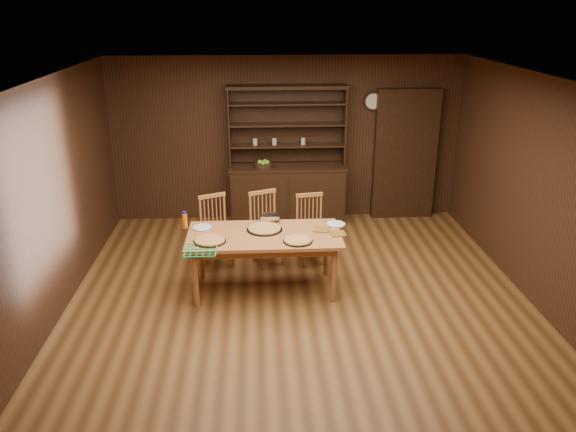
{
  "coord_description": "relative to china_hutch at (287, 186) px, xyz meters",
  "views": [
    {
      "loc": [
        -0.49,
        -5.74,
        3.36
      ],
      "look_at": [
        -0.13,
        0.4,
        1.0
      ],
      "focal_mm": 35.0,
      "sensor_mm": 36.0,
      "label": 1
    }
  ],
  "objects": [
    {
      "name": "plate_left",
      "position": [
        -1.17,
        -2.07,
        0.16
      ],
      "size": [
        0.25,
        0.25,
        0.02
      ],
      "color": "silver",
      "rests_on": "dining_table"
    },
    {
      "name": "pizza_center",
      "position": [
        -0.4,
        -2.17,
        0.17
      ],
      "size": [
        0.44,
        0.44,
        0.04
      ],
      "color": "black",
      "rests_on": "dining_table"
    },
    {
      "name": "pot_holder_b",
      "position": [
        0.29,
        -2.21,
        0.16
      ],
      "size": [
        0.23,
        0.23,
        0.01
      ],
      "primitive_type": "cube",
      "rotation": [
        0.0,
        0.0,
        -0.25
      ],
      "color": "#B42514",
      "rests_on": "dining_table"
    },
    {
      "name": "floor",
      "position": [
        0.0,
        -2.75,
        -0.6
      ],
      "size": [
        6.0,
        6.0,
        0.0
      ],
      "primitive_type": "plane",
      "color": "brown",
      "rests_on": "ground"
    },
    {
      "name": "dining_table",
      "position": [
        -0.41,
        -2.3,
        0.07
      ],
      "size": [
        1.84,
        0.92,
        0.75
      ],
      "color": "#AE673C",
      "rests_on": "floor"
    },
    {
      "name": "chair_left",
      "position": [
        -1.05,
        -1.5,
        -0.08
      ],
      "size": [
        0.52,
        0.51,
        0.97
      ],
      "rotation": [
        0.0,
        0.0,
        0.43
      ],
      "color": "#C07241",
      "rests_on": "floor"
    },
    {
      "name": "chair_center",
      "position": [
        -0.38,
        -1.49,
        -0.07
      ],
      "size": [
        0.53,
        0.52,
        1.0
      ],
      "rotation": [
        0.0,
        0.0,
        0.4
      ],
      "color": "#C07241",
      "rests_on": "floor"
    },
    {
      "name": "room_shell",
      "position": [
        0.0,
        -2.75,
        0.98
      ],
      "size": [
        6.0,
        6.0,
        6.0
      ],
      "color": "white",
      "rests_on": "floor"
    },
    {
      "name": "chair_right",
      "position": [
        0.23,
        -1.48,
        -0.1
      ],
      "size": [
        0.44,
        0.43,
        0.95
      ],
      "rotation": [
        0.0,
        0.0,
        0.16
      ],
      "color": "#C07241",
      "rests_on": "floor"
    },
    {
      "name": "juice_bottle",
      "position": [
        -1.38,
        -2.05,
        0.26
      ],
      "size": [
        0.06,
        0.06,
        0.22
      ],
      "color": "orange",
      "rests_on": "dining_table"
    },
    {
      "name": "foil_dish",
      "position": [
        -0.33,
        -1.89,
        0.2
      ],
      "size": [
        0.24,
        0.18,
        0.09
      ],
      "primitive_type": "cube",
      "rotation": [
        0.0,
        0.0,
        -0.06
      ],
      "color": "white",
      "rests_on": "dining_table"
    },
    {
      "name": "pizza_right",
      "position": [
        -0.03,
        -2.55,
        0.17
      ],
      "size": [
        0.35,
        0.35,
        0.04
      ],
      "color": "black",
      "rests_on": "dining_table"
    },
    {
      "name": "fruit_bowl",
      "position": [
        -0.38,
        -0.07,
        0.39
      ],
      "size": [
        0.28,
        0.28,
        0.12
      ],
      "color": "black",
      "rests_on": "china_hutch"
    },
    {
      "name": "plate_right",
      "position": [
        0.49,
        -2.05,
        0.16
      ],
      "size": [
        0.24,
        0.24,
        0.02
      ],
      "color": "silver",
      "rests_on": "dining_table"
    },
    {
      "name": "china_hutch",
      "position": [
        0.0,
        0.0,
        0.0
      ],
      "size": [
        1.84,
        0.52,
        2.17
      ],
      "color": "black",
      "rests_on": "floor"
    },
    {
      "name": "wall_clock",
      "position": [
        1.35,
        0.2,
        1.3
      ],
      "size": [
        0.3,
        0.05,
        0.3
      ],
      "color": "black",
      "rests_on": "room_shell"
    },
    {
      "name": "doorway",
      "position": [
        1.9,
        0.15,
        0.45
      ],
      "size": [
        1.0,
        0.18,
        2.1
      ],
      "primitive_type": "cube",
      "color": "black",
      "rests_on": "floor"
    },
    {
      "name": "cooling_rack",
      "position": [
        -1.13,
        -2.74,
        0.16
      ],
      "size": [
        0.42,
        0.42,
        0.02
      ],
      "primitive_type": null,
      "rotation": [
        0.0,
        0.0,
        -0.23
      ],
      "color": "#0DB158",
      "rests_on": "dining_table"
    },
    {
      "name": "pizza_left",
      "position": [
        -1.04,
        -2.49,
        0.17
      ],
      "size": [
        0.38,
        0.38,
        0.04
      ],
      "color": "black",
      "rests_on": "dining_table"
    },
    {
      "name": "pot_holder_a",
      "position": [
        0.47,
        -2.36,
        0.16
      ],
      "size": [
        0.19,
        0.19,
        0.01
      ],
      "primitive_type": "cube",
      "rotation": [
        0.0,
        0.0,
        0.1
      ],
      "color": "#B42514",
      "rests_on": "dining_table"
    }
  ]
}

